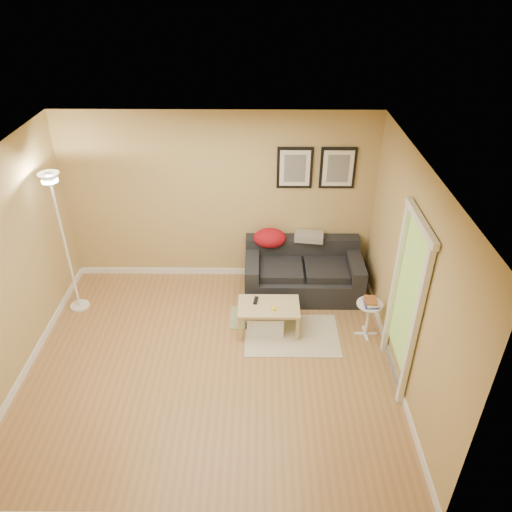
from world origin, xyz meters
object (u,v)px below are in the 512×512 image
Objects in this scene: coffee_table at (269,318)px; sofa at (303,271)px; side_table at (367,319)px; storage_bin at (265,321)px; book_stack at (371,302)px; floor_lamp at (66,249)px.

sofa is at bearing 59.62° from coffee_table.
sofa is at bearing 128.85° from side_table.
sofa is 1.08m from storage_bin.
sofa reaches higher than coffee_table.
book_stack is at bearing -51.20° from sofa.
floor_lamp reaches higher than coffee_table.
floor_lamp is (-2.72, 0.47, 0.78)m from coffee_table.
sofa is 7.42× the size of book_stack.
coffee_table reaches higher than storage_bin.
sofa is 1.03m from coffee_table.
side_table is (1.34, -0.08, 0.10)m from storage_bin.
sofa is 3.28× the size of side_table.
floor_lamp is (-2.68, 0.48, 0.82)m from storage_bin.
storage_bin is 2.20× the size of book_stack.
floor_lamp is (-4.02, 0.56, 0.72)m from side_table.
side_table is (0.78, -0.97, -0.12)m from sofa.
coffee_table is 1.36m from book_stack.
floor_lamp reaches higher than storage_bin.
sofa is 3.38× the size of storage_bin.
sofa is at bearing 57.65° from storage_bin.
storage_bin is 1.35m from side_table.
floor_lamp is at bearing 172.05° from side_table.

